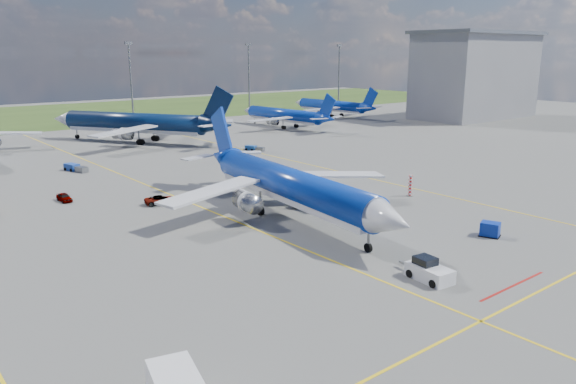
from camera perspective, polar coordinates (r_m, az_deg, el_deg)
ground at (r=57.66m, az=1.98°, el=-5.96°), size 400.00×400.00×0.00m
taxiway_lines at (r=79.83m, az=-11.03°, el=-0.55°), size 60.25×160.00×0.02m
floodlight_masts at (r=157.83m, az=-22.44°, el=10.34°), size 202.20×0.50×22.70m
terminal_building at (r=185.54m, az=18.50°, el=11.21°), size 42.00×22.00×26.00m
warning_post at (r=80.69m, az=12.31°, el=0.63°), size 0.50×0.50×3.00m
bg_jet_n at (r=132.14m, az=-15.19°, el=4.91°), size 56.72×60.33×12.62m
bg_jet_ne at (r=153.04m, az=-0.43°, el=6.57°), size 30.73×38.91×9.70m
bg_jet_ene at (r=181.39m, az=4.41°, el=7.68°), size 29.95×38.12×9.57m
main_airliner at (r=69.15m, az=0.26°, el=-2.55°), size 39.06×48.28×11.65m
pushback_tug at (r=51.85m, az=14.09°, el=-7.79°), size 2.61×5.94×1.98m
uld_container at (r=65.69m, az=19.84°, el=-3.58°), size 2.15×2.38×1.57m
service_car_a at (r=82.07m, az=-21.78°, el=-0.50°), size 1.41×3.37×1.14m
service_car_b at (r=76.66m, az=-12.78°, el=-0.78°), size 4.65×2.95×1.20m
service_car_c at (r=88.73m, az=-0.58°, el=1.56°), size 2.95×4.54×1.22m
baggage_tug_w at (r=87.93m, az=-2.73°, el=1.37°), size 3.25×5.02×1.10m
baggage_tug_c at (r=102.57m, az=-20.80°, el=2.30°), size 2.70×5.34×1.16m
baggage_tug_e at (r=116.72m, az=-3.46°, el=4.46°), size 2.68×4.41×0.96m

